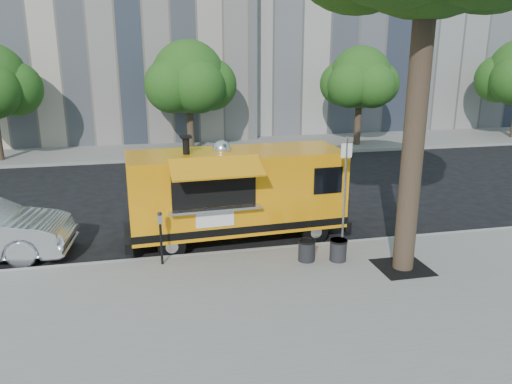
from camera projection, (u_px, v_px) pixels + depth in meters
ground at (269, 240)px, 14.04m from camera, size 120.00×120.00×0.00m
sidewalk at (315, 306)px, 10.27m from camera, size 60.00×6.00×0.15m
curb at (277, 250)px, 13.15m from camera, size 60.00×0.14×0.16m
far_sidewalk at (209, 148)px, 26.69m from camera, size 60.00×5.00×0.15m
tree_well at (402, 267)px, 11.91m from camera, size 1.20×1.20×0.02m
far_tree_b at (189, 77)px, 24.70m from camera, size 3.60×3.60×5.50m
far_tree_c at (360, 78)px, 26.30m from camera, size 3.24×3.24×5.21m
sign_post at (345, 188)px, 12.40m from camera, size 0.28×0.06×3.00m
parking_meter at (161, 232)px, 11.89m from camera, size 0.11×0.11×1.33m
food_truck at (236, 192)px, 13.63m from camera, size 6.21×3.05×3.00m
trash_bin_left at (338, 249)px, 12.25m from camera, size 0.45×0.45×0.54m
trash_bin_right at (307, 250)px, 12.24m from camera, size 0.45×0.45×0.53m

